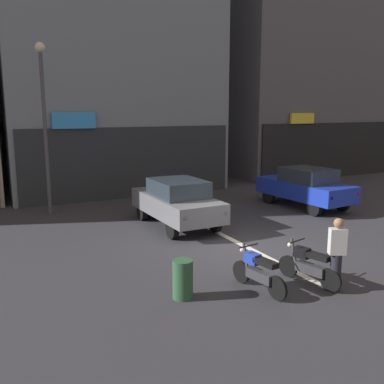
{
  "coord_description": "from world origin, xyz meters",
  "views": [
    {
      "loc": [
        -6.85,
        -10.01,
        3.99
      ],
      "look_at": [
        -0.86,
        2.0,
        1.4
      ],
      "focal_mm": 40.36,
      "sensor_mm": 36.0,
      "label": 1
    }
  ],
  "objects_px": {
    "car_grey_crossing_near": "(177,201)",
    "motorcycle_blue_row_leftmost": "(258,271)",
    "motorcycle_black_row_left_mid": "(308,265)",
    "trash_bin": "(183,279)",
    "car_blue_parked_kerbside": "(305,186)",
    "person_by_motorcycles": "(337,254)",
    "street_lamp": "(44,111)"
  },
  "relations": [
    {
      "from": "street_lamp",
      "to": "car_grey_crossing_near",
      "type": "bearing_deg",
      "value": -46.16
    },
    {
      "from": "car_blue_parked_kerbside",
      "to": "street_lamp",
      "type": "distance_m",
      "value": 10.63
    },
    {
      "from": "person_by_motorcycles",
      "to": "car_blue_parked_kerbside",
      "type": "bearing_deg",
      "value": 53.48
    },
    {
      "from": "car_grey_crossing_near",
      "to": "motorcycle_blue_row_leftmost",
      "type": "bearing_deg",
      "value": -96.32
    },
    {
      "from": "motorcycle_black_row_left_mid",
      "to": "person_by_motorcycles",
      "type": "relative_size",
      "value": 0.98
    },
    {
      "from": "street_lamp",
      "to": "trash_bin",
      "type": "relative_size",
      "value": 7.48
    },
    {
      "from": "car_grey_crossing_near",
      "to": "motorcycle_blue_row_leftmost",
      "type": "distance_m",
      "value": 5.77
    },
    {
      "from": "person_by_motorcycles",
      "to": "trash_bin",
      "type": "bearing_deg",
      "value": 159.7
    },
    {
      "from": "car_blue_parked_kerbside",
      "to": "motorcycle_blue_row_leftmost",
      "type": "height_order",
      "value": "car_blue_parked_kerbside"
    },
    {
      "from": "car_grey_crossing_near",
      "to": "car_blue_parked_kerbside",
      "type": "distance_m",
      "value": 5.93
    },
    {
      "from": "motorcycle_black_row_left_mid",
      "to": "trash_bin",
      "type": "xyz_separation_m",
      "value": [
        -2.94,
        0.58,
        -0.03
      ]
    },
    {
      "from": "car_grey_crossing_near",
      "to": "trash_bin",
      "type": "relative_size",
      "value": 4.87
    },
    {
      "from": "person_by_motorcycles",
      "to": "trash_bin",
      "type": "relative_size",
      "value": 1.96
    },
    {
      "from": "car_blue_parked_kerbside",
      "to": "motorcycle_black_row_left_mid",
      "type": "bearing_deg",
      "value": -130.44
    },
    {
      "from": "car_blue_parked_kerbside",
      "to": "motorcycle_blue_row_leftmost",
      "type": "xyz_separation_m",
      "value": [
        -6.56,
        -6.02,
        -0.43
      ]
    },
    {
      "from": "motorcycle_blue_row_leftmost",
      "to": "person_by_motorcycles",
      "type": "relative_size",
      "value": 1.0
    },
    {
      "from": "car_grey_crossing_near",
      "to": "motorcycle_black_row_left_mid",
      "type": "height_order",
      "value": "car_grey_crossing_near"
    },
    {
      "from": "car_blue_parked_kerbside",
      "to": "motorcycle_black_row_left_mid",
      "type": "xyz_separation_m",
      "value": [
        -5.29,
        -6.21,
        -0.43
      ]
    },
    {
      "from": "street_lamp",
      "to": "trash_bin",
      "type": "distance_m",
      "value": 9.86
    },
    {
      "from": "motorcycle_black_row_left_mid",
      "to": "trash_bin",
      "type": "height_order",
      "value": "motorcycle_black_row_left_mid"
    },
    {
      "from": "car_blue_parked_kerbside",
      "to": "person_by_motorcycles",
      "type": "bearing_deg",
      "value": -126.52
    },
    {
      "from": "street_lamp",
      "to": "person_by_motorcycles",
      "type": "distance_m",
      "value": 11.66
    },
    {
      "from": "person_by_motorcycles",
      "to": "trash_bin",
      "type": "height_order",
      "value": "person_by_motorcycles"
    },
    {
      "from": "street_lamp",
      "to": "car_blue_parked_kerbside",
      "type": "bearing_deg",
      "value": -20.05
    },
    {
      "from": "motorcycle_black_row_left_mid",
      "to": "car_grey_crossing_near",
      "type": "bearing_deg",
      "value": 96.17
    },
    {
      "from": "motorcycle_blue_row_leftmost",
      "to": "person_by_motorcycles",
      "type": "height_order",
      "value": "person_by_motorcycles"
    },
    {
      "from": "car_blue_parked_kerbside",
      "to": "motorcycle_black_row_left_mid",
      "type": "height_order",
      "value": "car_blue_parked_kerbside"
    },
    {
      "from": "motorcycle_black_row_left_mid",
      "to": "person_by_motorcycles",
      "type": "xyz_separation_m",
      "value": [
        0.25,
        -0.6,
        0.4
      ]
    },
    {
      "from": "car_blue_parked_kerbside",
      "to": "car_grey_crossing_near",
      "type": "bearing_deg",
      "value": -177.05
    },
    {
      "from": "motorcycle_blue_row_leftmost",
      "to": "car_blue_parked_kerbside",
      "type": "bearing_deg",
      "value": 42.56
    },
    {
      "from": "car_blue_parked_kerbside",
      "to": "person_by_motorcycles",
      "type": "relative_size",
      "value": 2.53
    },
    {
      "from": "street_lamp",
      "to": "motorcycle_blue_row_leftmost",
      "type": "bearing_deg",
      "value": -72.42
    }
  ]
}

